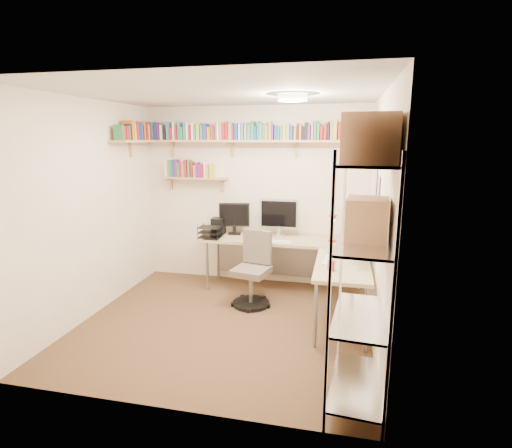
# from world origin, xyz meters

# --- Properties ---
(ground) EXTENTS (3.20, 3.20, 0.00)m
(ground) POSITION_xyz_m (0.00, 0.00, 0.00)
(ground) COLOR #4F3522
(ground) RESTS_ON ground
(room_shell) EXTENTS (3.24, 3.04, 2.52)m
(room_shell) POSITION_xyz_m (0.00, 0.00, 1.55)
(room_shell) COLOR beige
(room_shell) RESTS_ON ground
(wall_shelves) EXTENTS (3.12, 1.09, 0.80)m
(wall_shelves) POSITION_xyz_m (-0.41, 1.30, 2.03)
(wall_shelves) COLOR tan
(wall_shelves) RESTS_ON ground
(corner_desk) EXTENTS (2.21, 1.83, 1.25)m
(corner_desk) POSITION_xyz_m (0.48, 0.94, 0.71)
(corner_desk) COLOR tan
(corner_desk) RESTS_ON ground
(office_chair) EXTENTS (0.50, 0.51, 0.93)m
(office_chair) POSITION_xyz_m (0.19, 0.61, 0.39)
(office_chair) COLOR black
(office_chair) RESTS_ON ground
(wire_rack) EXTENTS (0.49, 0.89, 2.22)m
(wire_rack) POSITION_xyz_m (1.42, -1.09, 1.63)
(wire_rack) COLOR silver
(wire_rack) RESTS_ON ground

